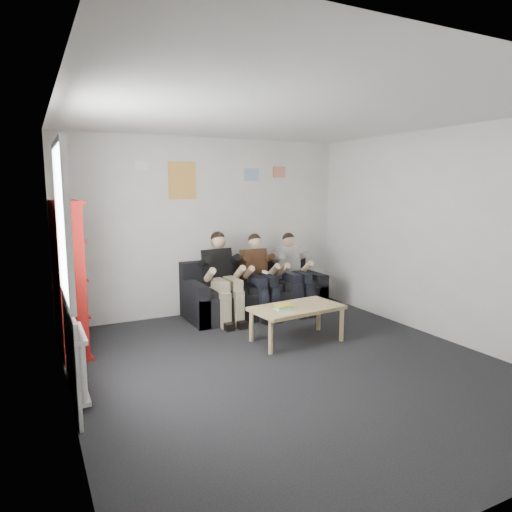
# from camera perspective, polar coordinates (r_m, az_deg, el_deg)

# --- Properties ---
(room_shell) EXTENTS (5.00, 5.00, 5.00)m
(room_shell) POSITION_cam_1_polar(r_m,az_deg,el_deg) (4.86, 4.48, 1.41)
(room_shell) COLOR black
(room_shell) RESTS_ON ground
(sofa) EXTENTS (2.16, 0.88, 0.83)m
(sofa) POSITION_cam_1_polar(r_m,az_deg,el_deg) (7.14, -0.26, -4.81)
(sofa) COLOR black
(sofa) RESTS_ON ground
(bookshelf) EXTENTS (0.27, 0.81, 1.81)m
(bookshelf) POSITION_cam_1_polar(r_m,az_deg,el_deg) (5.76, -22.15, -2.57)
(bookshelf) COLOR maroon
(bookshelf) RESTS_ON ground
(coffee_table) EXTENTS (1.15, 0.63, 0.46)m
(coffee_table) POSITION_cam_1_polar(r_m,az_deg,el_deg) (5.86, 5.12, -6.81)
(coffee_table) COLOR tan
(coffee_table) RESTS_ON ground
(game_cases) EXTENTS (0.24, 0.21, 0.05)m
(game_cases) POSITION_cam_1_polar(r_m,az_deg,el_deg) (5.71, 3.48, -6.37)
(game_cases) COLOR silver
(game_cases) RESTS_ON coffee_table
(person_left) EXTENTS (0.40, 0.86, 1.31)m
(person_left) POSITION_cam_1_polar(r_m,az_deg,el_deg) (6.64, -4.14, -2.74)
(person_left) COLOR black
(person_left) RESTS_ON sofa
(person_middle) EXTENTS (0.37, 0.80, 1.25)m
(person_middle) POSITION_cam_1_polar(r_m,az_deg,el_deg) (6.90, 0.47, -2.47)
(person_middle) COLOR #442916
(person_middle) RESTS_ON sofa
(person_right) EXTENTS (0.37, 0.78, 1.24)m
(person_right) POSITION_cam_1_polar(r_m,az_deg,el_deg) (7.19, 4.73, -2.09)
(person_right) COLOR white
(person_right) RESTS_ON sofa
(radiator) EXTENTS (0.10, 0.64, 0.60)m
(radiator) POSITION_cam_1_polar(r_m,az_deg,el_deg) (4.63, -21.14, -12.32)
(radiator) COLOR silver
(radiator) RESTS_ON ground
(window) EXTENTS (0.05, 1.30, 2.36)m
(window) POSITION_cam_1_polar(r_m,az_deg,el_deg) (4.43, -22.57, -4.16)
(window) COLOR white
(window) RESTS_ON room_shell
(poster_large) EXTENTS (0.42, 0.01, 0.55)m
(poster_large) POSITION_cam_1_polar(r_m,az_deg,el_deg) (6.94, -9.21, 9.28)
(poster_large) COLOR #E4DF50
(poster_large) RESTS_ON room_shell
(poster_blue) EXTENTS (0.25, 0.01, 0.20)m
(poster_blue) POSITION_cam_1_polar(r_m,az_deg,el_deg) (7.37, -0.54, 10.12)
(poster_blue) COLOR #3C88CE
(poster_blue) RESTS_ON room_shell
(poster_pink) EXTENTS (0.22, 0.01, 0.18)m
(poster_pink) POSITION_cam_1_polar(r_m,az_deg,el_deg) (7.61, 2.90, 10.44)
(poster_pink) COLOR #E24685
(poster_pink) RESTS_ON room_shell
(poster_sign) EXTENTS (0.20, 0.01, 0.14)m
(poster_sign) POSITION_cam_1_polar(r_m,az_deg,el_deg) (6.79, -14.17, 10.83)
(poster_sign) COLOR white
(poster_sign) RESTS_ON room_shell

